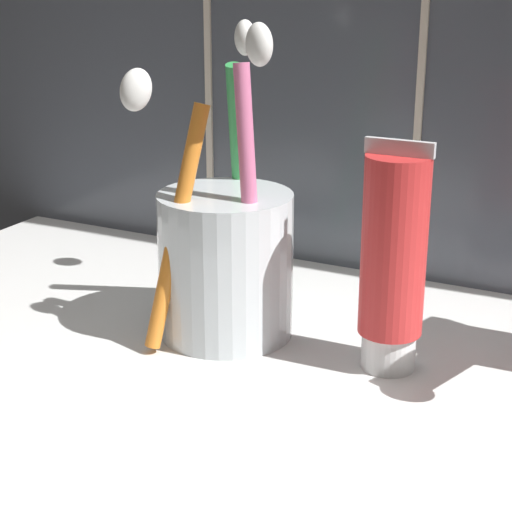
# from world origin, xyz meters

# --- Properties ---
(sink_counter) EXTENTS (0.63, 0.36, 0.02)m
(sink_counter) POSITION_xyz_m (0.00, 0.00, 0.01)
(sink_counter) COLOR white
(sink_counter) RESTS_ON ground
(toothbrush_cup) EXTENTS (0.08, 0.13, 0.18)m
(toothbrush_cup) POSITION_xyz_m (-0.05, 0.04, 0.07)
(toothbrush_cup) COLOR silver
(toothbrush_cup) RESTS_ON sink_counter
(toothpaste_tube) EXTENTS (0.04, 0.03, 0.13)m
(toothpaste_tube) POSITION_xyz_m (0.05, 0.04, 0.08)
(toothpaste_tube) COLOR white
(toothpaste_tube) RESTS_ON sink_counter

